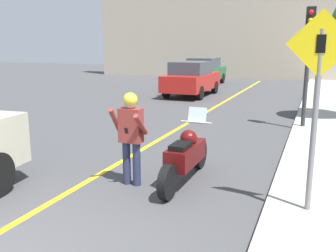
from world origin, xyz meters
name	(u,v)px	position (x,y,z in m)	size (l,w,h in m)	color
road_center_line	(156,141)	(-0.60, 6.00, 0.00)	(0.12, 36.00, 0.01)	yellow
building_backdrop	(275,25)	(0.00, 26.00, 3.90)	(28.00, 1.20, 7.80)	#B2A38E
motorcycle	(186,156)	(1.08, 3.54, 0.49)	(0.62, 2.32, 1.28)	black
person_biker	(131,130)	(0.23, 3.04, 1.01)	(0.59, 0.46, 1.66)	#282D4C
crossing_sign	(317,94)	(3.20, 2.85, 1.80)	(0.91, 0.08, 2.81)	slate
traffic_light	(309,44)	(2.87, 8.92, 2.48)	(0.26, 0.30, 3.39)	#2D2D30
parked_car_red	(192,78)	(-2.61, 14.96, 0.86)	(1.88, 4.20, 1.68)	black
parked_car_green	(204,71)	(-3.54, 20.31, 0.86)	(1.88, 4.20, 1.68)	black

